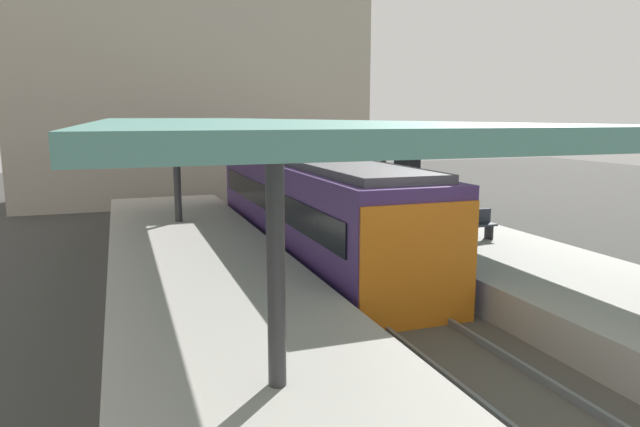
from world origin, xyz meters
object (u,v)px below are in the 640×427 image
(platform_bench, at_px, (472,224))
(platform_sign, at_px, (407,178))
(commuter_train, at_px, (310,206))
(passenger_near_bench, at_px, (432,195))

(platform_bench, relative_size, platform_sign, 0.63)
(commuter_train, distance_m, passenger_near_bench, 4.32)
(platform_bench, relative_size, passenger_near_bench, 0.82)
(platform_bench, distance_m, platform_sign, 2.52)
(platform_bench, height_order, passenger_near_bench, passenger_near_bench)
(platform_bench, height_order, platform_sign, platform_sign)
(commuter_train, relative_size, platform_sign, 6.35)
(commuter_train, xyz_separation_m, platform_sign, (2.78, -1.17, 0.90))
(commuter_train, height_order, platform_sign, commuter_train)
(commuter_train, relative_size, platform_bench, 10.02)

